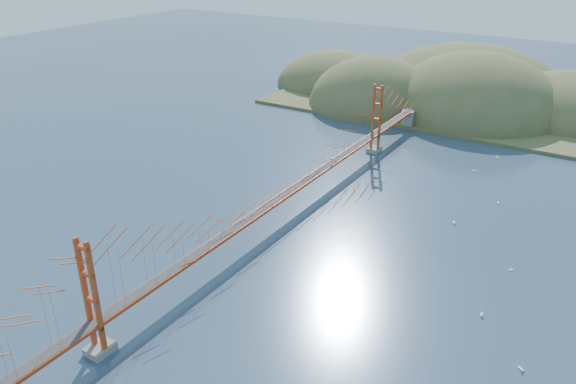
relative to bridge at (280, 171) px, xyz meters
The scene contains 11 objects.
ground 7.01m from the bridge, 90.00° to the right, with size 320.00×320.00×0.00m, color #2D415A.
bridge is the anchor object (origin of this frame).
far_headlands 68.73m from the bridge, 88.14° to the left, with size 84.00×58.00×25.00m.
sailboat_12 35.27m from the bridge, 60.38° to the left, with size 0.61×0.61×0.69m.
sailboat_7 43.02m from the bridge, 63.89° to the left, with size 0.56×0.52×0.63m.
sailboat_16 23.68m from the bridge, 29.97° to the left, with size 0.68×0.68×0.72m.
sailboat_0 29.37m from the bridge, 12.91° to the right, with size 0.52×0.64×0.74m.
sailboat_3 21.11m from the bridge, 72.21° to the left, with size 0.60×0.59×0.68m.
sailboat_14 29.50m from the bridge, ahead, with size 0.57×0.57×0.60m.
sailboat_15 31.57m from the bridge, 41.47° to the left, with size 0.44×0.54×0.63m.
sailboat_2 35.66m from the bridge, 20.51° to the right, with size 0.70×0.70×0.74m.
Camera 1 is at (35.61, -54.76, 34.68)m, focal length 35.00 mm.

